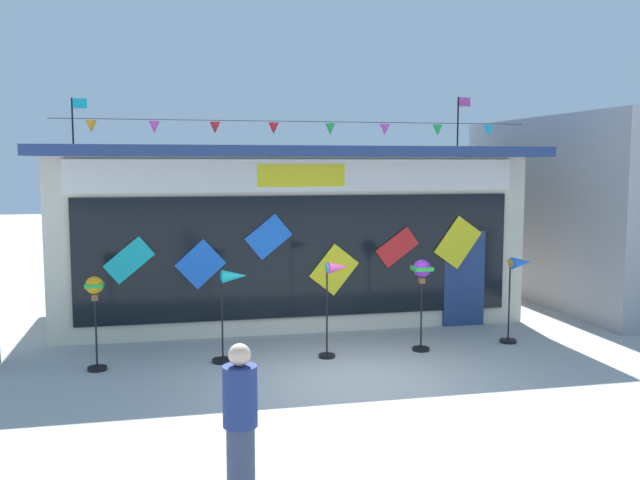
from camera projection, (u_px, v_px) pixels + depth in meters
name	position (u px, v px, depth m)	size (l,w,h in m)	color
ground_plane	(358.00, 380.00, 11.13)	(80.00, 80.00, 0.00)	#ADAAA5
kite_shop_building	(278.00, 227.00, 16.82)	(10.06, 6.82, 5.05)	beige
wind_spinner_far_left	(95.00, 300.00, 11.53)	(0.32, 0.32, 1.57)	black
wind_spinner_left	(231.00, 298.00, 12.03)	(0.62, 0.36, 1.61)	black
wind_spinner_center_left	(335.00, 288.00, 12.32)	(0.56, 0.30, 1.71)	black
wind_spinner_center_right	(422.00, 279.00, 12.74)	(0.33, 0.33, 1.68)	black
wind_spinner_right	(518.00, 280.00, 13.36)	(0.63, 0.32, 1.65)	black
person_near_camera	(240.00, 426.00, 6.86)	(0.34, 0.34, 1.68)	#333D56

